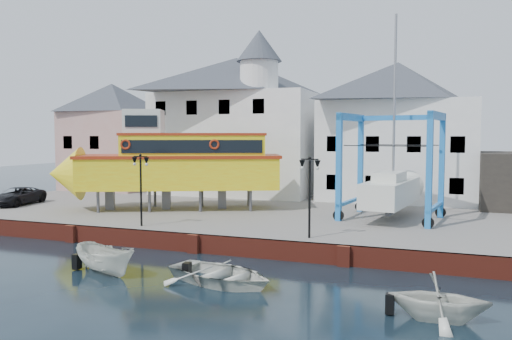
% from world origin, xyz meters
% --- Properties ---
extents(ground, '(140.00, 140.00, 0.00)m').
position_xyz_m(ground, '(0.00, 0.00, 0.00)').
color(ground, black).
rests_on(ground, ground).
extents(hardstanding, '(44.00, 22.00, 1.00)m').
position_xyz_m(hardstanding, '(0.00, 11.00, 0.50)').
color(hardstanding, slate).
rests_on(hardstanding, ground).
extents(quay_wall, '(44.00, 0.47, 1.00)m').
position_xyz_m(quay_wall, '(-0.00, 0.10, 0.50)').
color(quay_wall, maroon).
rests_on(quay_wall, ground).
extents(building_pink, '(8.00, 7.00, 10.30)m').
position_xyz_m(building_pink, '(-18.00, 18.00, 6.15)').
color(building_pink, tan).
rests_on(building_pink, hardstanding).
extents(building_white_main, '(14.00, 8.30, 14.00)m').
position_xyz_m(building_white_main, '(-4.87, 18.39, 7.34)').
color(building_white_main, silver).
rests_on(building_white_main, hardstanding).
extents(building_white_right, '(12.00, 8.00, 11.20)m').
position_xyz_m(building_white_right, '(9.00, 19.00, 6.60)').
color(building_white_right, silver).
rests_on(building_white_right, hardstanding).
extents(lamp_post_left, '(1.12, 0.32, 4.20)m').
position_xyz_m(lamp_post_left, '(-4.00, 1.20, 4.17)').
color(lamp_post_left, black).
rests_on(lamp_post_left, hardstanding).
extents(lamp_post_right, '(1.12, 0.32, 4.20)m').
position_xyz_m(lamp_post_right, '(6.00, 1.20, 4.17)').
color(lamp_post_right, black).
rests_on(lamp_post_right, hardstanding).
extents(tour_boat, '(16.37, 9.99, 7.05)m').
position_xyz_m(tour_boat, '(-5.94, 7.53, 4.32)').
color(tour_boat, '#59595E').
rests_on(tour_boat, hardstanding).
extents(travel_lift, '(6.64, 8.70, 12.79)m').
position_xyz_m(travel_lift, '(9.56, 9.33, 3.14)').
color(travel_lift, blue).
rests_on(travel_lift, hardstanding).
extents(van, '(2.80, 4.97, 1.31)m').
position_xyz_m(van, '(-17.81, 5.67, 1.65)').
color(van, black).
rests_on(van, hardstanding).
extents(motorboat_a, '(4.16, 2.75, 1.50)m').
position_xyz_m(motorboat_a, '(-2.00, -4.89, 0.00)').
color(motorboat_a, silver).
rests_on(motorboat_a, ground).
extents(motorboat_b, '(5.70, 4.72, 1.02)m').
position_xyz_m(motorboat_b, '(3.56, -4.53, 0.00)').
color(motorboat_b, silver).
rests_on(motorboat_b, ground).
extents(motorboat_c, '(3.36, 2.91, 1.75)m').
position_xyz_m(motorboat_c, '(12.23, -5.93, 0.00)').
color(motorboat_c, silver).
rests_on(motorboat_c, ground).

